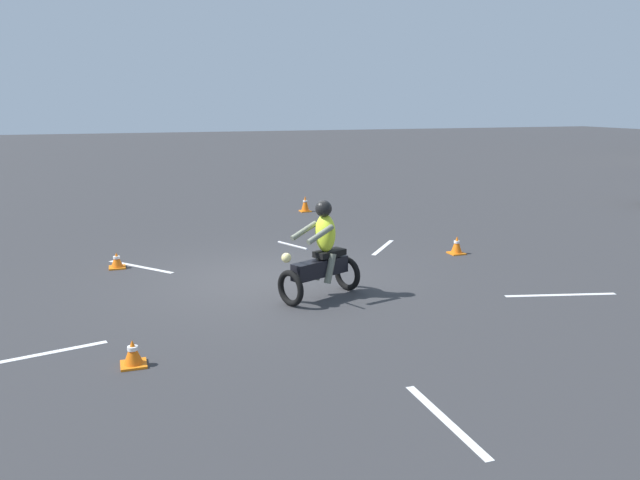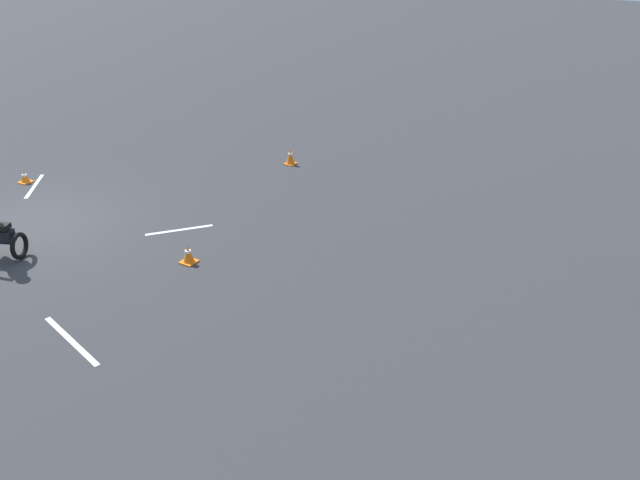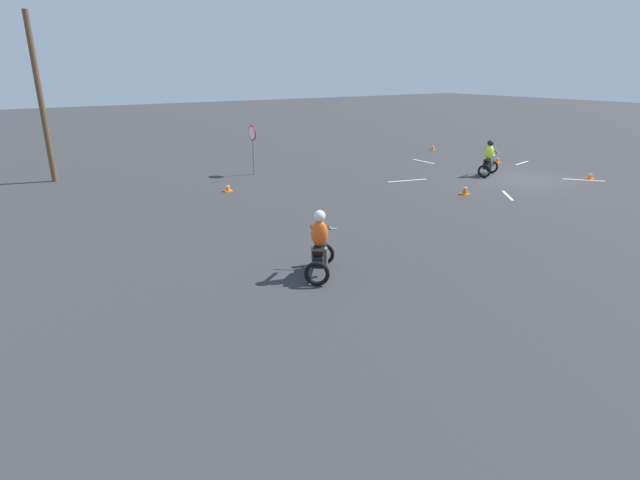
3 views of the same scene
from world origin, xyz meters
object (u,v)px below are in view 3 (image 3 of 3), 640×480
object	(u,v)px
traffic_cone_mid_center	(465,190)
traffic_cone_far_center	(590,176)
traffic_cone_mid_left	(228,188)
traffic_cone_near_right	(498,160)
traffic_cone_near_left	(433,147)
utility_pole_near	(41,100)
stop_sign	(253,140)
motorcycle_rider_foreground	(489,160)
motorcycle_rider_background	(320,247)

from	to	relation	value
traffic_cone_mid_center	traffic_cone_far_center	size ratio (longest dim) A/B	1.23
traffic_cone_mid_left	traffic_cone_near_right	bearing A→B (deg)	-96.98
traffic_cone_near_left	traffic_cone_mid_center	size ratio (longest dim) A/B	0.86
utility_pole_near	stop_sign	bearing A→B (deg)	-113.80
motorcycle_rider_foreground	traffic_cone_mid_center	xyz separation A→B (m)	(-1.97, 3.79, -0.54)
motorcycle_rider_foreground	traffic_cone_near_left	bearing A→B (deg)	129.61
stop_sign	traffic_cone_near_right	size ratio (longest dim) A/B	6.74
traffic_cone_near_right	traffic_cone_mid_left	distance (m)	14.78
motorcycle_rider_foreground	traffic_cone_mid_left	size ratio (longest dim) A/B	5.19
motorcycle_rider_foreground	traffic_cone_far_center	size ratio (longest dim) A/B	5.19
motorcycle_rider_foreground	motorcycle_rider_background	bearing A→B (deg)	-90.70
motorcycle_rider_background	stop_sign	world-z (taller)	stop_sign
stop_sign	traffic_cone_mid_left	distance (m)	3.81
motorcycle_rider_background	traffic_cone_near_left	bearing A→B (deg)	76.76
motorcycle_rider_background	traffic_cone_near_right	xyz separation A→B (m)	(7.57, -16.33, -0.56)
motorcycle_rider_background	traffic_cone_near_left	world-z (taller)	motorcycle_rider_background
utility_pole_near	traffic_cone_far_center	bearing A→B (deg)	-122.28
utility_pole_near	motorcycle_rider_foreground	bearing A→B (deg)	-119.68
traffic_cone_mid_left	utility_pole_near	xyz separation A→B (m)	(6.11, 5.67, 3.37)
traffic_cone_near_right	traffic_cone_mid_center	distance (m)	7.95
stop_sign	traffic_cone_mid_left	world-z (taller)	stop_sign
motorcycle_rider_background	traffic_cone_far_center	size ratio (longest dim) A/B	5.19
traffic_cone_near_left	motorcycle_rider_background	bearing A→B (deg)	127.17
stop_sign	traffic_cone_near_left	bearing A→B (deg)	-86.79
motorcycle_rider_background	traffic_cone_near_left	size ratio (longest dim) A/B	4.89
stop_sign	traffic_cone_near_right	distance (m)	13.07
traffic_cone_far_center	utility_pole_near	world-z (taller)	utility_pole_near
traffic_cone_near_right	traffic_cone_near_left	bearing A→B (deg)	-3.30
motorcycle_rider_foreground	stop_sign	world-z (taller)	stop_sign
traffic_cone_far_center	traffic_cone_mid_center	bearing A→B (deg)	80.80
motorcycle_rider_foreground	traffic_cone_far_center	world-z (taller)	motorcycle_rider_foreground
traffic_cone_near_left	utility_pole_near	bearing A→B (deg)	82.09
utility_pole_near	traffic_cone_mid_center	bearing A→B (deg)	-131.30
motorcycle_rider_foreground	traffic_cone_near_left	world-z (taller)	motorcycle_rider_foreground
motorcycle_rider_foreground	motorcycle_rider_background	xyz separation A→B (m)	(-5.67, 13.18, 0.00)
stop_sign	traffic_cone_mid_center	world-z (taller)	stop_sign
motorcycle_rider_background	traffic_cone_near_left	xyz separation A→B (m)	(12.60, -16.62, -0.56)
motorcycle_rider_background	traffic_cone_near_right	world-z (taller)	motorcycle_rider_background
traffic_cone_near_right	utility_pole_near	size ratio (longest dim) A/B	0.05
traffic_cone_mid_left	traffic_cone_far_center	size ratio (longest dim) A/B	1.00
traffic_cone_far_center	motorcycle_rider_foreground	bearing A→B (deg)	46.17
motorcycle_rider_background	traffic_cone_mid_left	distance (m)	9.53
traffic_cone_near_right	traffic_cone_far_center	size ratio (longest dim) A/B	1.07
traffic_cone_near_left	traffic_cone_far_center	distance (m)	10.04
utility_pole_near	motorcycle_rider_background	bearing A→B (deg)	-165.46
motorcycle_rider_foreground	traffic_cone_near_right	world-z (taller)	motorcycle_rider_foreground
traffic_cone_near_right	traffic_cone_mid_left	size ratio (longest dim) A/B	1.07
motorcycle_rider_background	traffic_cone_near_right	distance (m)	18.01
traffic_cone_near_right	utility_pole_near	xyz separation A→B (m)	(7.90, 20.34, 3.35)
motorcycle_rider_background	traffic_cone_mid_center	distance (m)	10.10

